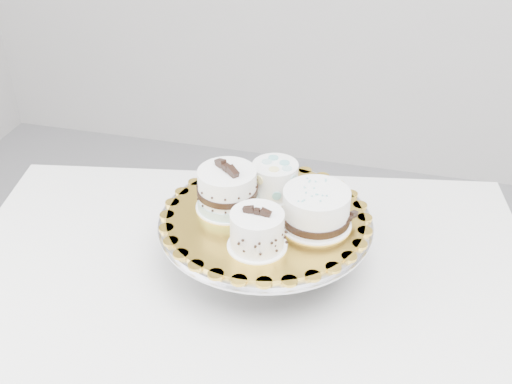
% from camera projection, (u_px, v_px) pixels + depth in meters
% --- Properties ---
extents(table, '(1.22, 0.92, 0.75)m').
position_uv_depth(table, '(246.00, 310.00, 1.26)').
color(table, silver).
rests_on(table, floor).
extents(cake_stand, '(0.40, 0.40, 0.11)m').
position_uv_depth(cake_stand, '(265.00, 233.00, 1.20)').
color(cake_stand, gray).
rests_on(cake_stand, table).
extents(cake_board, '(0.38, 0.38, 0.01)m').
position_uv_depth(cake_board, '(266.00, 217.00, 1.18)').
color(cake_board, orange).
rests_on(cake_board, cake_stand).
extents(cake_swirl, '(0.10, 0.10, 0.08)m').
position_uv_depth(cake_swirl, '(257.00, 231.00, 1.09)').
color(cake_swirl, white).
rests_on(cake_swirl, cake_board).
extents(cake_banded, '(0.15, 0.15, 0.10)m').
position_uv_depth(cake_banded, '(227.00, 191.00, 1.19)').
color(cake_banded, white).
rests_on(cake_banded, cake_board).
extents(cake_dots, '(0.11, 0.11, 0.07)m').
position_uv_depth(cake_dots, '(275.00, 179.00, 1.23)').
color(cake_dots, white).
rests_on(cake_dots, cake_board).
extents(cake_ribbon, '(0.16, 0.16, 0.07)m').
position_uv_depth(cake_ribbon, '(317.00, 209.00, 1.14)').
color(cake_ribbon, white).
rests_on(cake_ribbon, cake_board).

